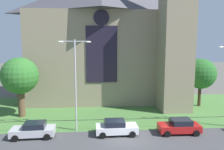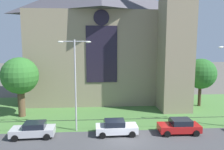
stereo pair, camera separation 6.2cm
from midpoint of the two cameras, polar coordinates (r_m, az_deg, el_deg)
The scene contains 11 objects.
ground at distance 31.85m, azimuth 1.20°, elevation -8.73°, with size 160.00×160.00×0.00m, color #56544C.
road_asphalt at distance 20.72m, azimuth 4.44°, elevation -18.23°, with size 120.00×8.00×0.01m, color #424244.
grass_verge at distance 29.95m, azimuth 1.56°, elevation -9.82°, with size 120.00×20.00×0.01m, color #477538.
church_building at distance 36.96m, azimuth -1.77°, elevation 9.70°, with size 23.20×16.20×26.00m.
iron_railing at distance 24.31m, azimuth -2.13°, elevation -11.71°, with size 28.51×0.07×1.13m.
tree_left_near at distance 29.89m, azimuth -22.70°, elevation -0.31°, with size 4.59×4.59×7.55m.
tree_right_far at distance 34.96m, azimuth 21.83°, elevation 0.28°, with size 4.45×4.45×7.07m.
streetlamp_near at distance 23.10m, azimuth -9.51°, elevation 0.00°, with size 3.37×0.26×9.62m.
parked_car_silver at distance 23.81m, azimuth -19.64°, elevation -13.18°, with size 4.28×2.18×1.51m.
parked_car_white at distance 23.11m, azimuth 1.01°, elevation -13.35°, with size 4.24×2.09×1.51m.
parked_car_red at distance 24.41m, azimuth 16.91°, elevation -12.52°, with size 4.23×2.08×1.51m.
Camera 1 is at (-2.88, -20.38, 9.13)m, focal length 35.47 mm.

